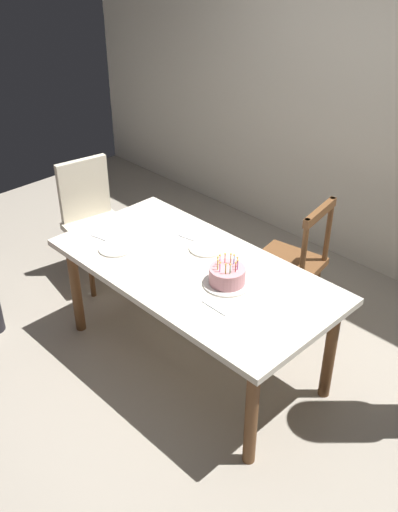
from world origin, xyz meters
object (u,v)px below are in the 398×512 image
Objects in this scene: chair_upholstered at (92,215)px; plate_far_side at (206,248)px; dining_table at (193,278)px; chair_spindle_back at (290,265)px; plate_near_celebrant at (116,248)px; birthday_cake at (227,276)px.

plate_far_side is at bearing 2.11° from chair_upholstered.
chair_upholstered reaches higher than plate_far_side.
dining_table is 1.29m from chair_upholstered.
dining_table is at bearing -101.28° from chair_spindle_back.
plate_far_side is (0.40, 0.41, 0.00)m from plate_near_celebrant.
chair_spindle_back reaches higher than birthday_cake.
birthday_cake reaches higher than plate_far_side.
plate_far_side is 0.23× the size of chair_upholstered.
dining_table is 0.29m from birthday_cake.
plate_near_celebrant reaches higher than dining_table.
birthday_cake is at bearing 3.42° from dining_table.
chair_upholstered is (-1.43, -0.62, 0.07)m from chair_spindle_back.
plate_near_celebrant is 0.89m from chair_upholstered.
dining_table is at bearing 22.46° from plate_near_celebrant.
plate_far_side is at bearing 45.30° from plate_near_celebrant.
plate_near_celebrant is at bearing -134.70° from plate_far_side.
plate_near_celebrant is at bearing -157.54° from dining_table.
dining_table is 0.81m from chair_spindle_back.
birthday_cake is at bearing 16.18° from plate_near_celebrant.
birthday_cake is 0.83m from chair_spindle_back.
chair_spindle_back reaches higher than dining_table.
plate_near_celebrant is at bearing -123.39° from chair_spindle_back.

